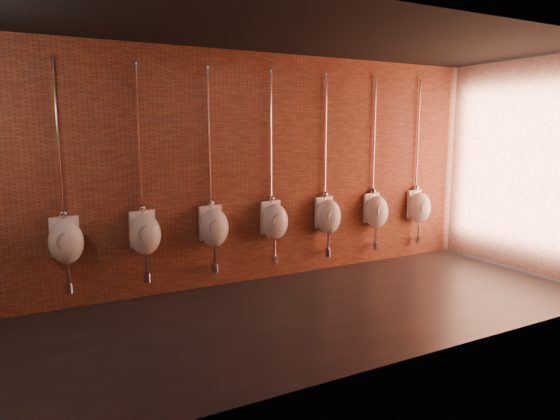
{
  "coord_description": "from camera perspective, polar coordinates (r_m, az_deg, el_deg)",
  "views": [
    {
      "loc": [
        -2.6,
        -4.84,
        2.16
      ],
      "look_at": [
        0.48,
        0.9,
        1.1
      ],
      "focal_mm": 32.0,
      "sensor_mm": 36.0,
      "label": 1
    }
  ],
  "objects": [
    {
      "name": "ground",
      "position": [
        5.9,
        0.06,
        -12.21
      ],
      "size": [
        8.5,
        8.5,
        0.0
      ],
      "primitive_type": "plane",
      "color": "black",
      "rests_on": "ground"
    },
    {
      "name": "room_shell",
      "position": [
        5.5,
        0.06,
        7.7
      ],
      "size": [
        8.54,
        3.04,
        3.22
      ],
      "color": "black",
      "rests_on": "ground"
    },
    {
      "name": "urinal_1",
      "position": [
        6.35,
        -23.28,
        -3.23
      ],
      "size": [
        0.45,
        0.41,
        2.72
      ],
      "color": "white",
      "rests_on": "ground"
    },
    {
      "name": "urinal_2",
      "position": [
        6.49,
        -15.19,
        -2.55
      ],
      "size": [
        0.45,
        0.41,
        2.72
      ],
      "color": "white",
      "rests_on": "ground"
    },
    {
      "name": "urinal_3",
      "position": [
        6.74,
        -7.58,
        -1.86
      ],
      "size": [
        0.45,
        0.41,
        2.72
      ],
      "color": "white",
      "rests_on": "ground"
    },
    {
      "name": "urinal_4",
      "position": [
        7.11,
        -0.65,
        -1.21
      ],
      "size": [
        0.45,
        0.41,
        2.72
      ],
      "color": "white",
      "rests_on": "ground"
    },
    {
      "name": "urinal_5",
      "position": [
        7.57,
        5.52,
        -0.61
      ],
      "size": [
        0.45,
        0.41,
        2.72
      ],
      "color": "white",
      "rests_on": "ground"
    },
    {
      "name": "urinal_6",
      "position": [
        8.11,
        10.92,
        -0.08
      ],
      "size": [
        0.45,
        0.41,
        2.72
      ],
      "color": "white",
      "rests_on": "ground"
    },
    {
      "name": "urinal_7",
      "position": [
        8.71,
        15.61,
        0.38
      ],
      "size": [
        0.45,
        0.41,
        2.72
      ],
      "color": "white",
      "rests_on": "ground"
    }
  ]
}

